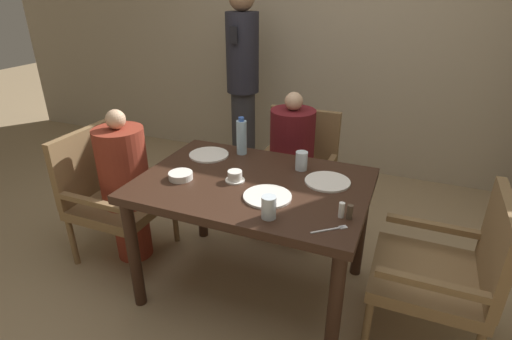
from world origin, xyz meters
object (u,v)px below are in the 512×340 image
chair_far_side (297,167)px  plate_main_left (328,182)px  chair_left_side (110,191)px  plate_dessert_center (209,155)px  glass_tall_near (269,207)px  plate_main_right (267,196)px  chair_right_side (449,268)px  diner_in_left_chair (126,186)px  standing_host (243,79)px  water_bottle (242,137)px  bowl_small (181,176)px  diner_in_far_chair (291,164)px  teacup_with_saucer (235,176)px  glass_tall_mid (301,161)px

chair_far_side → plate_main_left: 0.88m
chair_left_side → plate_dessert_center: 0.76m
glass_tall_near → plate_main_right: bearing=112.6°
chair_right_side → diner_in_left_chair: bearing=180.0°
chair_far_side → standing_host: bearing=137.5°
plate_dessert_center → water_bottle: size_ratio=1.03×
chair_right_side → bowl_small: bearing=-175.0°
chair_far_side → plate_dessert_center: size_ratio=3.51×
water_bottle → glass_tall_near: water_bottle is taller
diner_in_far_chair → bowl_small: 0.97m
chair_far_side → glass_tall_near: (0.22, -1.20, 0.34)m
diner_in_left_chair → chair_far_side: size_ratio=1.20×
diner_in_far_chair → plate_dessert_center: size_ratio=4.32×
bowl_small → water_bottle: 0.51m
chair_left_side → teacup_with_saucer: 1.02m
plate_main_left → diner_in_left_chair: bearing=-173.8°
water_bottle → glass_tall_mid: water_bottle is taller
chair_right_side → teacup_with_saucer: 1.20m
bowl_small → diner_in_left_chair: bearing=166.3°
chair_right_side → plate_main_right: chair_right_side is taller
chair_far_side → water_bottle: 0.70m
diner_in_far_chair → glass_tall_near: 1.11m
diner_in_far_chair → water_bottle: diner_in_far_chair is taller
chair_left_side → plate_main_right: (1.21, -0.14, 0.29)m
plate_dessert_center → diner_in_left_chair: bearing=-155.7°
teacup_with_saucer → water_bottle: (-0.13, 0.38, 0.09)m
diner_in_far_chair → standing_host: standing_host is taller
diner_in_far_chair → chair_far_side: bearing=90.0°
glass_tall_mid → diner_in_left_chair: bearing=-167.3°
water_bottle → glass_tall_mid: bearing=-12.0°
chair_right_side → glass_tall_near: 0.97m
teacup_with_saucer → glass_tall_near: 0.43m
plate_dessert_center → plate_main_right: bearing=-34.4°
chair_left_side → teacup_with_saucer: bearing=-2.0°
standing_host → bowl_small: bearing=-77.7°
teacup_with_saucer → glass_tall_mid: bearing=43.7°
plate_main_right → glass_tall_near: 0.20m
teacup_with_saucer → bowl_small: teacup_with_saucer is taller
chair_left_side → glass_tall_mid: (1.27, 0.25, 0.34)m
chair_right_side → glass_tall_mid: (-0.86, 0.25, 0.34)m
plate_main_left → glass_tall_near: (-0.17, -0.47, 0.05)m
plate_dessert_center → glass_tall_mid: (0.61, 0.02, 0.05)m
plate_main_left → teacup_with_saucer: teacup_with_saucer is taller
standing_host → plate_main_right: standing_host is taller
plate_main_right → water_bottle: water_bottle is taller
standing_host → water_bottle: bearing=-66.3°
diner_in_far_chair → bowl_small: (-0.39, -0.86, 0.22)m
diner_in_left_chair → standing_host: 1.64m
diner_in_far_chair → water_bottle: (-0.22, -0.38, 0.31)m
standing_host → plate_dessert_center: standing_host is taller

